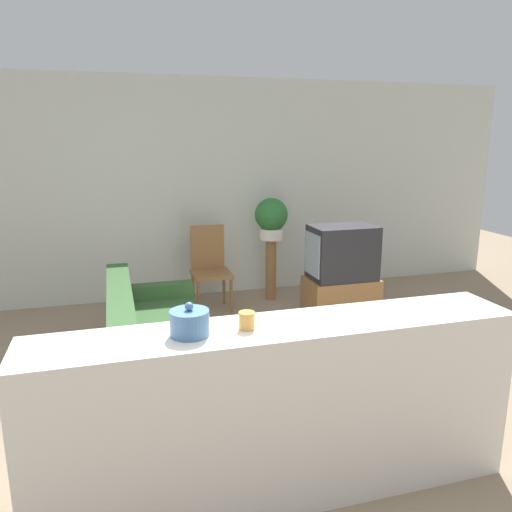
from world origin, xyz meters
The scene contains 11 objects.
ground_plane centered at (0.00, 0.00, 0.00)m, with size 14.00×14.00×0.00m, color gray.
wall_back centered at (0.00, 3.43, 1.35)m, with size 9.00×0.06×2.70m.
couch centered at (-0.54, 1.26, 0.27)m, with size 0.83×1.87×0.77m.
tv_stand centered at (1.51, 1.95, 0.25)m, with size 0.76×0.48×0.50m.
television centered at (1.50, 1.95, 0.79)m, with size 0.69×0.45×0.57m.
wooden_chair centered at (0.24, 2.82, 0.53)m, with size 0.44×0.44×0.98m.
plant_stand centered at (1.03, 2.95, 0.38)m, with size 0.13×0.13×0.77m.
potted_plant centered at (1.03, 2.95, 1.04)m, with size 0.40×0.40×0.51m.
foreground_counter centered at (0.00, -0.42, 0.51)m, with size 2.67×0.44×1.02m.
decorative_bowl centered at (-0.49, -0.42, 1.08)m, with size 0.20×0.20×0.17m.
candle_jar centered at (-0.19, -0.42, 1.06)m, with size 0.09×0.09×0.09m.
Camera 1 is at (-0.82, -2.76, 1.98)m, focal length 35.00 mm.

